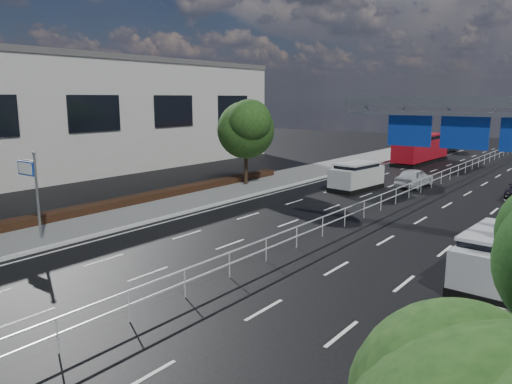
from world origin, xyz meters
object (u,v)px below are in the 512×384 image
Objects in this scene: red_bus at (421,148)px; near_car_silver at (415,177)px; toilet_sign at (31,180)px; overhead_gantry at (483,127)px; near_car_dark at (447,146)px; white_minivan at (356,176)px; silver_minivan at (497,258)px.

near_car_silver is at bearing -70.86° from red_bus.
overhead_gantry reaches higher than toilet_sign.
near_car_dark is at bearing 96.18° from red_bus.
red_bus is 2.25× the size of near_car_dark.
toilet_sign is 0.43× the size of red_bus.
overhead_gantry is 44.58m from near_car_dark.
silver_minivan is (12.59, -14.53, -0.01)m from white_minivan.
white_minivan reaches higher than near_car_silver.
overhead_gantry is at bearing 110.13° from near_car_dark.
silver_minivan is (1.56, -3.08, -4.60)m from overhead_gantry.
toilet_sign is 40.13m from red_bus.
overhead_gantry is 2.07× the size of white_minivan.
white_minivan is at bearing 133.92° from overhead_gantry.
overhead_gantry is 2.43× the size of near_car_silver.
red_bus reaches higher than silver_minivan.
overhead_gantry is 18.02m from near_car_silver.
white_minivan is at bearing 56.77° from near_car_silver.
toilet_sign reaches higher than silver_minivan.
overhead_gantry is at bearing 29.60° from toilet_sign.
overhead_gantry is 32.47m from red_bus.
red_bus is (-1.44, 18.26, 0.55)m from white_minivan.
toilet_sign is 20.52m from overhead_gantry.
silver_minivan reaches higher than near_car_dark.
near_car_silver is at bearing 117.54° from overhead_gantry.
silver_minivan is at bearing 19.91° from toilet_sign.
toilet_sign is at bearing -150.40° from overhead_gantry.
white_minivan is 0.49× the size of red_bus.
white_minivan is (6.67, 21.50, -1.93)m from toilet_sign.
red_bus reaches higher than near_car_silver.
overhead_gantry reaches higher than near_car_dark.
near_car_silver is at bearing 103.86° from near_car_dark.
red_bus reaches higher than near_car_dark.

